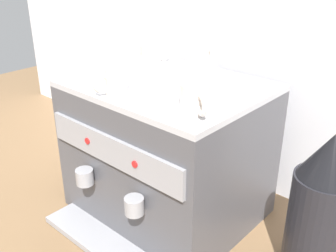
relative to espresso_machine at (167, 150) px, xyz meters
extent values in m
plane|color=brown|center=(0.00, 0.00, -0.23)|extent=(4.00, 4.00, 0.00)
cube|color=silver|center=(0.00, 0.36, 0.24)|extent=(2.80, 0.03, 0.96)
cube|color=#4C4C51|center=(0.00, 0.00, -0.01)|extent=(0.59, 0.47, 0.45)
cube|color=#B7B7BC|center=(0.00, 0.00, 0.23)|extent=(0.59, 0.47, 0.02)
cube|color=#939399|center=(0.00, -0.24, 0.09)|extent=(0.54, 0.01, 0.09)
cylinder|color=red|center=(-0.10, -0.25, 0.09)|extent=(0.02, 0.01, 0.02)
cylinder|color=red|center=(0.10, -0.25, 0.09)|extent=(0.02, 0.01, 0.02)
cube|color=#939399|center=(0.00, -0.28, -0.22)|extent=(0.50, 0.12, 0.02)
cylinder|color=#939399|center=(-0.11, -0.26, -0.03)|extent=(0.06, 0.06, 0.05)
cylinder|color=#939399|center=(0.11, -0.26, -0.03)|extent=(0.06, 0.06, 0.05)
cylinder|color=beige|center=(0.07, 0.09, 0.27)|extent=(0.07, 0.07, 0.07)
torus|color=beige|center=(0.09, 0.05, 0.27)|extent=(0.03, 0.05, 0.05)
cylinder|color=beige|center=(-0.01, 0.17, 0.28)|extent=(0.06, 0.06, 0.08)
torus|color=beige|center=(-0.01, 0.22, 0.28)|extent=(0.01, 0.06, 0.06)
cylinder|color=beige|center=(0.21, -0.13, 0.28)|extent=(0.08, 0.08, 0.08)
torus|color=beige|center=(0.25, -0.15, 0.28)|extent=(0.06, 0.04, 0.06)
cylinder|color=beige|center=(-0.21, 0.14, 0.27)|extent=(0.07, 0.07, 0.06)
torus|color=beige|center=(-0.18, 0.18, 0.27)|extent=(0.04, 0.04, 0.05)
cylinder|color=beige|center=(-0.04, -0.17, 0.28)|extent=(0.06, 0.06, 0.08)
torus|color=beige|center=(-0.06, -0.21, 0.28)|extent=(0.03, 0.05, 0.05)
cylinder|color=white|center=(-0.14, 0.01, 0.25)|extent=(0.13, 0.13, 0.03)
cylinder|color=white|center=(-0.14, 0.01, 0.24)|extent=(0.07, 0.07, 0.01)
cylinder|color=white|center=(0.00, -0.01, 0.26)|extent=(0.11, 0.11, 0.04)
cylinder|color=white|center=(0.00, -0.01, 0.24)|extent=(0.06, 0.06, 0.01)
cylinder|color=white|center=(0.09, -0.13, 0.25)|extent=(0.11, 0.11, 0.03)
cylinder|color=white|center=(0.09, -0.13, 0.24)|extent=(0.06, 0.06, 0.01)
cylinder|color=white|center=(-0.15, -0.14, 0.26)|extent=(0.12, 0.12, 0.04)
cylinder|color=white|center=(-0.15, -0.14, 0.24)|extent=(0.06, 0.06, 0.01)
cylinder|color=black|center=(0.51, 0.06, -0.08)|extent=(0.17, 0.17, 0.32)
cone|color=black|center=(0.51, 0.06, 0.14)|extent=(0.16, 0.16, 0.12)
cylinder|color=#B7B7BC|center=(-0.41, 0.02, -0.17)|extent=(0.10, 0.10, 0.13)
camera|label=1|loc=(0.78, -0.87, 0.63)|focal=41.96mm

